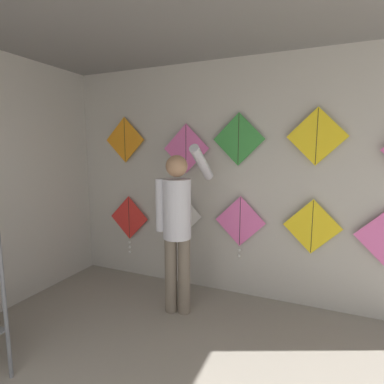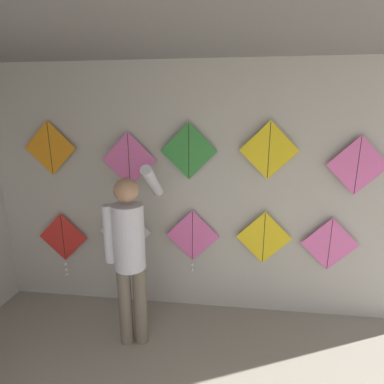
{
  "view_description": "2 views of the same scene",
  "coord_description": "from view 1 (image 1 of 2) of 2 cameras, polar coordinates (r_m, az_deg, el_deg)",
  "views": [
    {
      "loc": [
        0.83,
        0.53,
        1.78
      ],
      "look_at": [
        -0.51,
        3.69,
        1.28
      ],
      "focal_mm": 28.0,
      "sensor_mm": 36.0,
      "label": 1
    },
    {
      "loc": [
        0.38,
        0.8,
        2.26
      ],
      "look_at": [
        0.02,
        3.69,
        1.5
      ],
      "focal_mm": 28.0,
      "sensor_mm": 36.0,
      "label": 2
    }
  ],
  "objects": [
    {
      "name": "back_panel",
      "position": [
        3.6,
        9.65,
        2.1
      ],
      "size": [
        5.42,
        0.06,
        2.8
      ],
      "primitive_type": "cube",
      "color": "#BCB7AD",
      "rests_on": "ground"
    },
    {
      "name": "kite_1",
      "position": [
        3.85,
        -2.35,
        -4.38
      ],
      "size": [
        0.6,
        0.01,
        0.6
      ],
      "color": "white"
    },
    {
      "name": "kite_7",
      "position": [
        3.5,
        8.86,
        9.89
      ],
      "size": [
        0.6,
        0.01,
        0.6
      ],
      "color": "#338C38"
    },
    {
      "name": "kite_3",
      "position": [
        3.49,
        21.9,
        -6.15
      ],
      "size": [
        0.6,
        0.01,
        0.6
      ],
      "color": "yellow"
    },
    {
      "name": "kite_2",
      "position": [
        3.6,
        9.18,
        -5.9
      ],
      "size": [
        0.6,
        0.04,
        0.74
      ],
      "color": "pink"
    },
    {
      "name": "kite_0",
      "position": [
        4.27,
        -11.88,
        -5.29
      ],
      "size": [
        0.6,
        0.04,
        0.81
      ],
      "color": "red"
    },
    {
      "name": "kite_5",
      "position": [
        4.17,
        -12.67,
        9.65
      ],
      "size": [
        0.6,
        0.01,
        0.6
      ],
      "color": "orange"
    },
    {
      "name": "kite_8",
      "position": [
        3.4,
        22.68,
        9.73
      ],
      "size": [
        0.6,
        0.01,
        0.6
      ],
      "color": "yellow"
    },
    {
      "name": "shopkeeper",
      "position": [
        3.19,
        -2.76,
        -5.35
      ],
      "size": [
        0.46,
        0.67,
        1.83
      ],
      "rotation": [
        0.0,
        0.0,
        0.19
      ],
      "color": "#726656",
      "rests_on": "ground"
    },
    {
      "name": "kite_6",
      "position": [
        3.72,
        -1.15,
        8.27
      ],
      "size": [
        0.6,
        0.01,
        0.6
      ],
      "color": "pink"
    }
  ]
}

